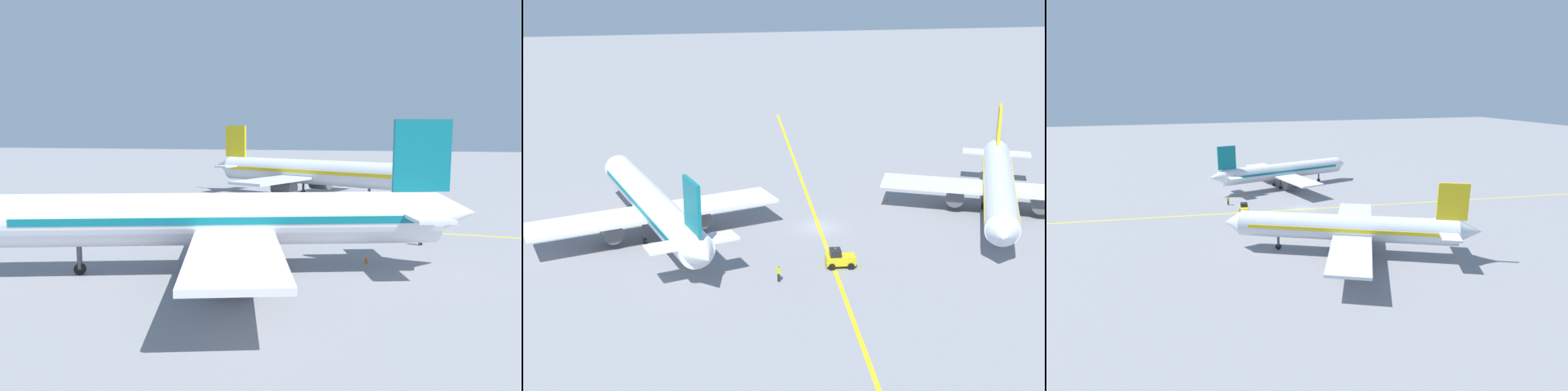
{
  "view_description": "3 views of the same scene",
  "coord_description": "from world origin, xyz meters",
  "views": [
    {
      "loc": [
        -51.85,
        -9.55,
        9.84
      ],
      "look_at": [
        1.46,
        2.72,
        2.81
      ],
      "focal_mm": 35.0,
      "sensor_mm": 36.0,
      "label": 1
    },
    {
      "loc": [
        -17.72,
        -76.67,
        31.04
      ],
      "look_at": [
        -3.5,
        3.62,
        2.91
      ],
      "focal_mm": 50.0,
      "sensor_mm": 36.0,
      "label": 2
    },
    {
      "loc": [
        71.9,
        -19.7,
        22.72
      ],
      "look_at": [
        0.49,
        0.84,
        2.8
      ],
      "focal_mm": 28.0,
      "sensor_mm": 36.0,
      "label": 3
    }
  ],
  "objects": [
    {
      "name": "baggage_tug_white",
      "position": [
        -0.35,
        -11.05,
        0.9
      ],
      "size": [
        3.13,
        1.99,
        2.11
      ],
      "color": "gold",
      "rests_on": "ground"
    },
    {
      "name": "ground_crew_worker",
      "position": [
        -7.03,
        -13.36,
        0.91
      ],
      "size": [
        0.36,
        0.53,
        1.68
      ],
      "color": "#23232D",
      "rests_on": "ground"
    },
    {
      "name": "apron_yellow_centreline",
      "position": [
        0.0,
        0.0,
        0.0
      ],
      "size": [
        10.69,
        119.59,
        0.01
      ],
      "primitive_type": "cube",
      "rotation": [
        0.0,
        0.0,
        -0.09
      ],
      "color": "yellow",
      "rests_on": "ground"
    },
    {
      "name": "airplane_at_gate",
      "position": [
        -18.84,
        0.48,
        3.71
      ],
      "size": [
        28.34,
        34.91,
        10.6
      ],
      "color": "white",
      "rests_on": "ground"
    },
    {
      "name": "traffic_cone_near_nose",
      "position": [
        10.56,
        7.29,
        0.28
      ],
      "size": [
        0.32,
        0.32,
        0.55
      ],
      "primitive_type": "cone",
      "color": "orange",
      "rests_on": "ground"
    },
    {
      "name": "airplane_adjacent_stand",
      "position": [
        22.27,
        0.58,
        3.71
      ],
      "size": [
        27.66,
        33.6,
        10.6
      ],
      "color": "silver",
      "rests_on": "ground"
    },
    {
      "name": "traffic_cone_mid_apron",
      "position": [
        -14.04,
        -8.93,
        0.28
      ],
      "size": [
        0.32,
        0.32,
        0.55
      ],
      "primitive_type": "cone",
      "color": "orange",
      "rests_on": "ground"
    },
    {
      "name": "ground_plane",
      "position": [
        0.0,
        0.0,
        0.0
      ],
      "size": [
        400.0,
        400.0,
        0.0
      ],
      "primitive_type": "plane",
      "color": "gray"
    }
  ]
}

